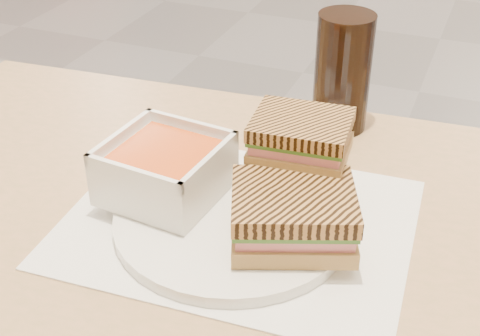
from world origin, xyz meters
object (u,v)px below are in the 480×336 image
at_px(panini_lower, 293,215).
at_px(cola_glass, 342,73).
at_px(main_table, 290,330).
at_px(soup_bowl, 165,171).
at_px(plate, 232,220).

xyz_separation_m(panini_lower, cola_glass, (-0.02, 0.29, 0.04)).
bearing_deg(panini_lower, main_table, -47.62).
bearing_deg(panini_lower, soup_bowl, 171.26).
bearing_deg(panini_lower, plate, 170.23).
xyz_separation_m(main_table, cola_glass, (-0.03, 0.29, 0.20)).
relative_size(main_table, plate, 4.68).
height_order(soup_bowl, panini_lower, soup_bowl).
xyz_separation_m(main_table, panini_lower, (-0.01, 0.01, 0.16)).
relative_size(main_table, panini_lower, 7.91).
distance_m(plate, panini_lower, 0.08).
distance_m(main_table, cola_glass, 0.35).
distance_m(main_table, panini_lower, 0.16).
height_order(main_table, plate, plate).
height_order(main_table, panini_lower, panini_lower).
bearing_deg(soup_bowl, panini_lower, -8.74).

